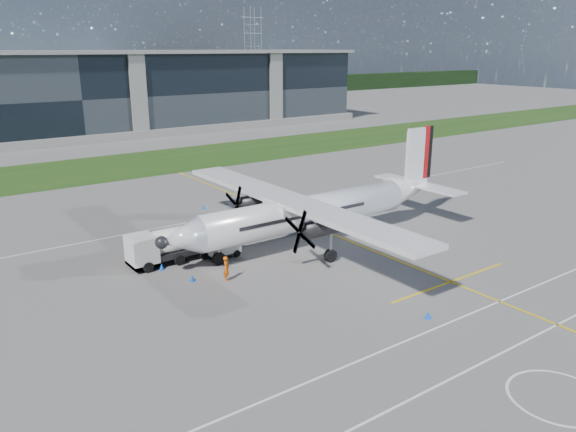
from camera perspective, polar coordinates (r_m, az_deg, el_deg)
The scene contains 15 objects.
ground at distance 76.57m, azimuth -13.31°, elevation 4.15°, with size 400.00×400.00×0.00m, color #555351.
grass_strip at distance 83.88m, azimuth -15.45°, elevation 5.08°, with size 400.00×18.00×0.04m, color #1E3F11.
terminal_building at distance 113.25m, azimuth -21.62°, elevation 11.24°, with size 120.00×20.00×15.00m, color black.
tree_line at distance 172.18m, azimuth -26.66°, elevation 10.65°, with size 400.00×6.00×6.00m, color black.
pylon_east at distance 212.07m, azimuth -3.58°, elevation 16.42°, with size 9.00×4.60×30.00m, color gray, non-canonical shape.
yellow_taxiway_centerline at distance 52.72m, azimuth 2.55°, elevation -1.06°, with size 0.20×70.00×0.01m, color yellow.
white_lane_line at distance 35.90m, azimuth 23.29°, elevation -11.41°, with size 90.00×0.15×0.01m, color white.
turboprop_aircraft at distance 47.56m, azimuth 2.88°, elevation 2.52°, with size 28.58×29.64×8.89m, color white, non-canonical shape.
fuel_tanker_truck at distance 44.48m, azimuth -12.34°, elevation -3.03°, with size 7.26×2.36×2.72m, color silver, non-canonical shape.
baggage_tug at distance 45.29m, azimuth -6.63°, elevation -3.09°, with size 2.78×1.67×1.67m, color white, non-canonical shape.
ground_crew_person at distance 40.55m, azimuth -6.27°, elevation -5.16°, with size 0.87×0.62×2.13m, color #F25907.
safety_cone_stbdwing at distance 58.95m, azimuth -8.55°, elevation 0.94°, with size 0.36×0.36×0.50m, color blue.
safety_cone_nose_port at distance 41.13m, azimuth -9.71°, elevation -6.20°, with size 0.36×0.36×0.50m, color blue.
safety_cone_nose_stbd at distance 43.59m, azimuth -12.71°, elevation -5.04°, with size 0.36×0.36×0.50m, color blue.
safety_cone_portwing at distance 36.33m, azimuth 14.05°, elevation -9.70°, with size 0.36×0.36×0.50m, color blue.
Camera 1 is at (-28.16, -29.36, 16.12)m, focal length 35.00 mm.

